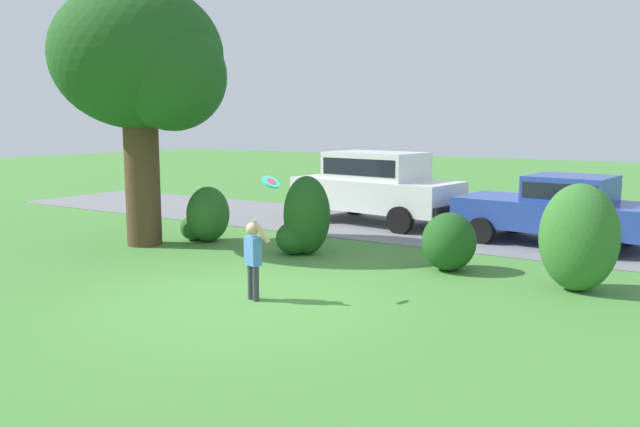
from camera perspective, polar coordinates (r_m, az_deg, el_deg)
The scene contains 11 objects.
ground_plane at distance 10.12m, azimuth -6.73°, elevation -7.56°, with size 80.00×80.00×0.00m, color #478438.
driveway_strip at distance 16.44m, azimuth 10.05°, elevation -1.49°, with size 28.00×4.40×0.02m, color slate.
oak_tree_large at distance 14.67m, azimuth -15.15°, elevation 12.50°, with size 3.97×3.67×5.67m.
shrub_near_tree at distance 14.95m, azimuth -10.06°, elevation -0.27°, with size 1.16×1.03×1.26m.
shrub_centre_left at distance 13.27m, azimuth -1.40°, elevation -0.58°, with size 1.08×1.01×1.63m.
shrub_centre at distance 12.09m, azimuth 11.32°, elevation -2.45°, with size 0.99×1.02×1.07m.
shrub_centre_right at distance 11.17m, azimuth 21.88°, elevation -1.99°, with size 1.25×1.04×1.75m.
parked_sedan at distance 15.17m, azimuth 20.40°, elevation 0.51°, with size 4.55×2.40×1.56m.
parked_suv at distance 17.27m, azimuth 4.94°, elevation 2.64°, with size 4.88×2.52×1.92m.
child_thrower at distance 9.91m, azimuth -5.93°, elevation -3.60°, with size 0.48×0.23×1.29m.
frisbee at distance 9.87m, azimuth -4.36°, elevation 2.80°, with size 0.26×0.28×0.21m.
Camera 1 is at (6.22, -7.50, 2.73)m, focal length 36.25 mm.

